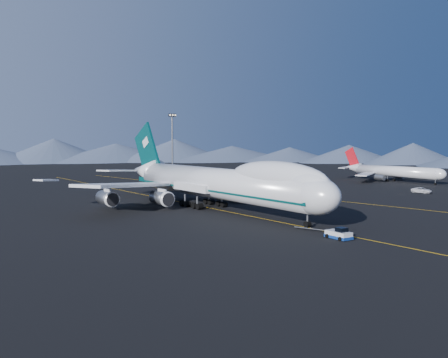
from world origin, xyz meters
TOP-DOWN VIEW (x-y plane):
  - ground at (0.00, 0.00)m, footprint 500.00×500.00m
  - taxiway_line_main at (0.00, 0.00)m, footprint 0.25×220.00m
  - taxiway_line_side at (30.00, 10.00)m, footprint 28.08×198.09m
  - boeing_747 at (0.00, 0.03)m, footprint 59.62×72.43m
  - pushback_tug at (-3.00, -35.98)m, footprint 2.56×4.22m
  - second_jet at (89.68, 21.14)m, footprint 36.63×41.38m
  - service_van at (64.46, -6.66)m, footprint 2.70×5.51m
  - floodlight_mast at (35.00, 79.80)m, footprint 3.02×2.27m

SIDE VIEW (x-z plane):
  - ground at x=0.00m, z-range 0.00..0.00m
  - taxiway_line_main at x=0.00m, z-range 0.01..0.01m
  - taxiway_line_side at x=30.00m, z-range 0.01..0.01m
  - pushback_tug at x=-3.00m, z-range -0.33..1.46m
  - service_van at x=64.46m, z-range 0.00..1.51m
  - second_jet at x=89.68m, z-range -2.32..9.45m
  - boeing_747 at x=0.00m, z-range -3.87..15.50m
  - floodlight_mast at x=35.00m, z-range 0.16..24.62m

